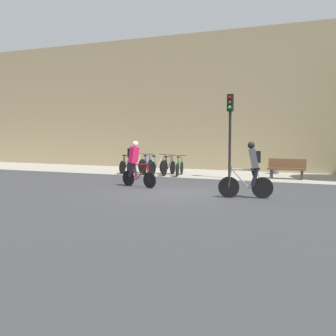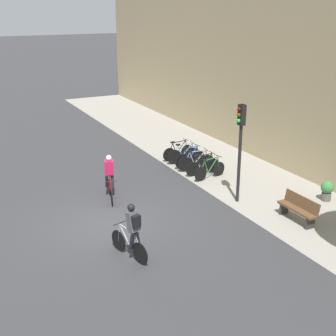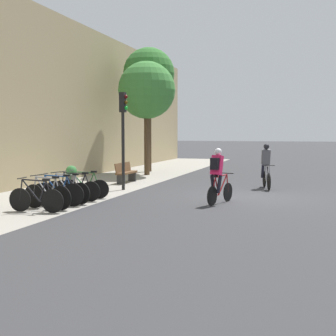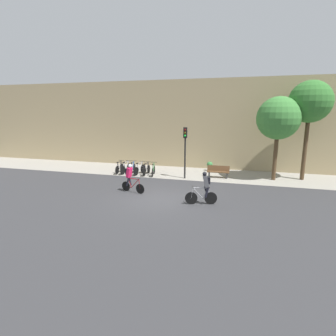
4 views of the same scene
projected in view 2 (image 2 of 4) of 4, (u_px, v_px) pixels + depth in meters
name	position (u px, v px, depth m)	size (l,w,h in m)	color
ground	(108.00, 222.00, 16.15)	(200.00, 200.00, 0.00)	#333335
kerb_strip	(264.00, 189.00, 19.05)	(44.00, 4.50, 0.01)	gray
building_facade	(321.00, 92.00, 18.88)	(44.00, 0.60, 7.53)	tan
cyclist_pink	(109.00, 175.00, 17.87)	(1.65, 0.62, 1.74)	black
cyclist_grey	(132.00, 230.00, 13.52)	(1.66, 0.61, 1.77)	black
parked_bike_0	(178.00, 152.00, 22.45)	(0.46, 1.67, 0.97)	black
parked_bike_1	(184.00, 155.00, 21.96)	(0.46, 1.67, 0.99)	black
parked_bike_2	(190.00, 158.00, 21.48)	(0.46, 1.65, 0.99)	black
parked_bike_3	(196.00, 162.00, 21.00)	(0.46, 1.72, 0.98)	black
parked_bike_4	(203.00, 166.00, 20.51)	(0.46, 1.71, 0.96)	black
parked_bike_5	(210.00, 170.00, 20.03)	(0.49, 1.67, 0.95)	black
traffic_light_pole	(240.00, 136.00, 16.99)	(0.26, 0.30, 3.75)	black
bench	(298.00, 208.00, 16.10)	(1.64, 0.44, 0.89)	brown
potted_plant	(327.00, 190.00, 17.79)	(0.48, 0.48, 0.78)	#56514C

